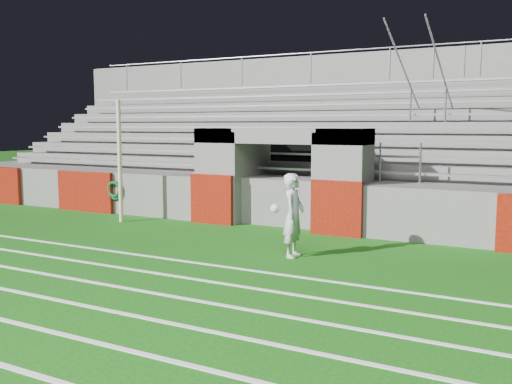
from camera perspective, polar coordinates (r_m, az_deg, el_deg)
The scene contains 6 objects.
ground at distance 12.29m, azimuth -4.87°, elevation -5.91°, with size 90.00×90.00×0.00m, color #114F0D.
field_post at distance 16.18m, azimuth -13.47°, elevation 3.00°, with size 0.12×0.12×3.37m, color beige.
field_markings at distance 8.72m, azimuth -23.68°, elevation -11.70°, with size 28.00×8.09×0.01m.
stadium_structure at distance 19.19m, azimuth 8.33°, elevation 3.08°, with size 26.00×8.48×5.42m.
goalkeeper_with_ball at distance 11.61m, azimuth 3.75°, elevation -2.33°, with size 0.67×0.67×1.71m.
hose_coil at distance 17.68m, azimuth -13.95°, elevation 0.18°, with size 0.58×0.15×0.60m.
Camera 1 is at (6.63, -10.00, 2.67)m, focal length 40.00 mm.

